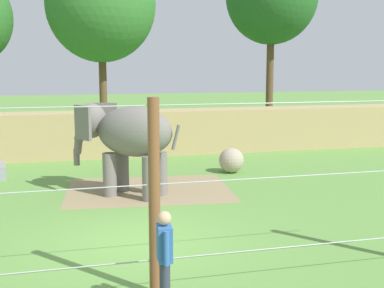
% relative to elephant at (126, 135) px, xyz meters
% --- Properties ---
extents(ground_plane, '(120.00, 120.00, 0.00)m').
position_rel_elephant_xyz_m(ground_plane, '(-0.29, -4.28, -1.82)').
color(ground_plane, '#609342').
extents(dirt_patch, '(5.49, 4.37, 0.01)m').
position_rel_elephant_xyz_m(dirt_patch, '(0.73, 0.41, -1.82)').
color(dirt_patch, '#937F5B').
rests_on(dirt_patch, ground).
extents(embankment_wall, '(36.00, 1.80, 1.93)m').
position_rel_elephant_xyz_m(embankment_wall, '(-0.29, 6.98, -0.86)').
color(embankment_wall, tan).
rests_on(embankment_wall, ground).
extents(elephant, '(3.25, 2.90, 2.75)m').
position_rel_elephant_xyz_m(elephant, '(0.00, 0.00, 0.00)').
color(elephant, slate).
rests_on(elephant, ground).
extents(enrichment_ball, '(0.92, 0.92, 0.92)m').
position_rel_elephant_xyz_m(enrichment_ball, '(4.11, 2.25, -1.36)').
color(enrichment_ball, tan).
rests_on(enrichment_ball, ground).
extents(cable_fence, '(11.69, 0.20, 3.38)m').
position_rel_elephant_xyz_m(cable_fence, '(-0.32, -6.90, -0.12)').
color(cable_fence, brown).
rests_on(cable_fence, ground).
extents(zookeeper, '(0.25, 0.59, 1.67)m').
position_rel_elephant_xyz_m(zookeeper, '(-0.36, -7.61, -0.90)').
color(zookeeper, '#33384C').
rests_on(zookeeper, ground).
extents(tree_far_left, '(6.24, 6.24, 10.62)m').
position_rel_elephant_xyz_m(tree_far_left, '(0.52, 14.93, 5.50)').
color(tree_far_left, brown).
rests_on(tree_far_left, ground).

